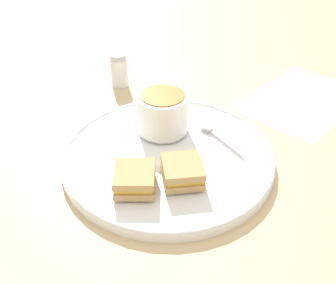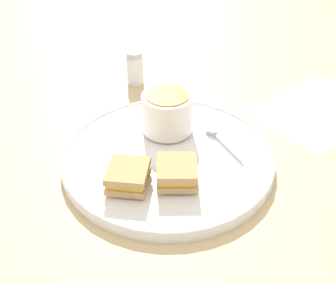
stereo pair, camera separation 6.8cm
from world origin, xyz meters
name	(u,v)px [view 1 (the left image)]	position (x,y,z in m)	size (l,w,h in m)	color
ground_plane	(168,160)	(0.00, 0.00, 0.00)	(2.40, 2.40, 0.00)	#D1B27F
plate	(168,156)	(0.00, 0.00, 0.01)	(0.37, 0.37, 0.02)	white
soup_bowl	(163,112)	(0.07, -0.02, 0.06)	(0.10, 0.10, 0.07)	white
spoon	(210,129)	(0.03, -0.10, 0.02)	(0.12, 0.03, 0.01)	silver
sandwich_half_near	(135,179)	(-0.06, 0.09, 0.04)	(0.09, 0.09, 0.03)	tan
sandwich_half_far	(182,171)	(-0.08, 0.01, 0.04)	(0.08, 0.08, 0.03)	tan
salt_shaker	(119,70)	(0.31, -0.02, 0.04)	(0.04, 0.04, 0.08)	silver
menu_sheet	(302,99)	(0.06, -0.36, 0.00)	(0.28, 0.33, 0.00)	white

